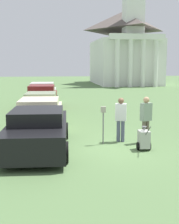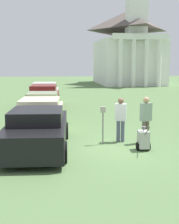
% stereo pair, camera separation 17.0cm
% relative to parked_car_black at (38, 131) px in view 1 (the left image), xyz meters
% --- Properties ---
extents(ground_plane, '(120.00, 120.00, 0.00)m').
position_rel_parked_car_black_xyz_m(ground_plane, '(2.30, -0.11, -0.69)').
color(ground_plane, '#517042').
extents(parked_car_black, '(2.33, 5.05, 1.46)m').
position_rel_parked_car_black_xyz_m(parked_car_black, '(0.00, 0.00, 0.00)').
color(parked_car_black, black).
rests_on(parked_car_black, ground_plane).
extents(parked_car_cream, '(2.27, 5.23, 1.45)m').
position_rel_parked_car_black_xyz_m(parked_car_cream, '(-0.00, 3.18, -0.00)').
color(parked_car_cream, beige).
rests_on(parked_car_cream, ground_plane).
extents(parked_car_sage, '(2.23, 4.88, 1.38)m').
position_rel_parked_car_black_xyz_m(parked_car_sage, '(-0.00, 6.94, -0.04)').
color(parked_car_sage, gray).
rests_on(parked_car_sage, ground_plane).
extents(parked_car_maroon, '(2.26, 4.95, 1.53)m').
position_rel_parked_car_black_xyz_m(parked_car_maroon, '(-0.00, 10.60, 0.02)').
color(parked_car_maroon, maroon).
rests_on(parked_car_maroon, ground_plane).
extents(parked_car_white, '(2.31, 5.00, 1.51)m').
position_rel_parked_car_black_xyz_m(parked_car_white, '(-0.00, 13.75, 0.01)').
color(parked_car_white, silver).
rests_on(parked_car_white, ground_plane).
extents(parking_meter, '(0.18, 0.09, 1.43)m').
position_rel_parked_car_black_xyz_m(parking_meter, '(2.39, 0.43, 0.30)').
color(parking_meter, slate).
rests_on(parking_meter, ground_plane).
extents(person_worker, '(0.47, 0.33, 1.71)m').
position_rel_parked_car_black_xyz_m(person_worker, '(3.12, 0.72, 0.28)').
color(person_worker, '#515670').
rests_on(person_worker, ground_plane).
extents(person_supervisor, '(0.47, 0.36, 1.77)m').
position_rel_parked_car_black_xyz_m(person_supervisor, '(4.02, 0.42, 0.32)').
color(person_supervisor, '#665B4C').
rests_on(person_supervisor, ground_plane).
extents(equipment_cart, '(0.48, 0.99, 1.00)m').
position_rel_parked_car_black_xyz_m(equipment_cart, '(3.66, -0.53, -0.30)').
color(equipment_cart, '#B2B2AD').
rests_on(equipment_cart, ground_plane).
extents(church, '(8.42, 13.43, 21.59)m').
position_rel_parked_car_black_xyz_m(church, '(11.56, 33.71, 5.09)').
color(church, white).
rests_on(church, ground_plane).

